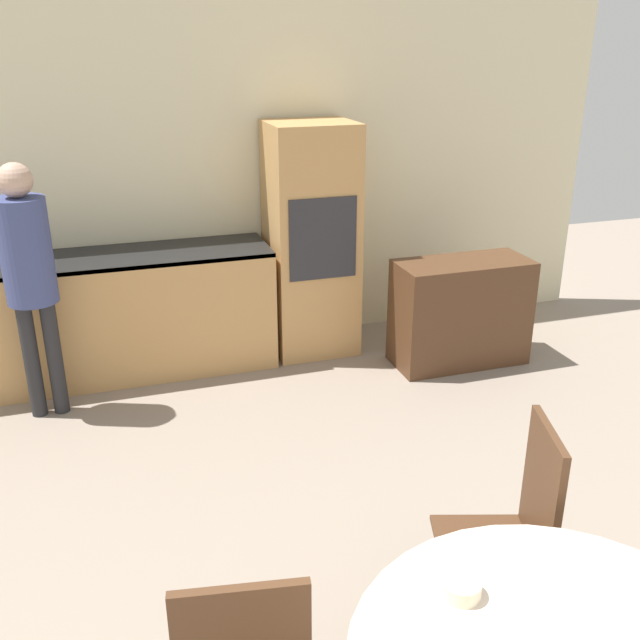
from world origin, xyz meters
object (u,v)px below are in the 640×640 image
(chair_far_right, at_px, (515,528))
(bowl_near, at_px, (461,588))
(oven_unit, at_px, (311,241))
(sideboard, at_px, (460,312))
(person_standing, at_px, (28,264))

(chair_far_right, distance_m, bowl_near, 0.73)
(chair_far_right, relative_size, bowl_near, 8.21)
(oven_unit, height_order, chair_far_right, oven_unit)
(oven_unit, relative_size, bowl_near, 14.60)
(chair_far_right, bearing_deg, bowl_near, -29.78)
(bowl_near, bearing_deg, sideboard, 61.26)
(sideboard, relative_size, chair_far_right, 1.01)
(chair_far_right, xyz_separation_m, person_standing, (-1.84, 2.59, 0.48))
(oven_unit, bearing_deg, person_standing, -165.73)
(chair_far_right, height_order, person_standing, person_standing)
(bowl_near, bearing_deg, person_standing, 113.71)
(oven_unit, bearing_deg, sideboard, -31.52)
(oven_unit, height_order, person_standing, oven_unit)
(oven_unit, distance_m, person_standing, 2.04)
(person_standing, bearing_deg, sideboard, -1.99)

